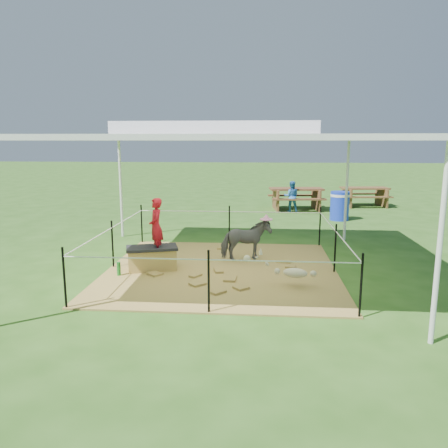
# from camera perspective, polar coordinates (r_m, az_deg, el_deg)

# --- Properties ---
(ground) EXTENTS (90.00, 90.00, 0.00)m
(ground) POSITION_cam_1_polar(r_m,az_deg,el_deg) (8.92, -0.31, -6.10)
(ground) COLOR #2D5919
(ground) RESTS_ON ground
(hay_patch) EXTENTS (4.60, 4.60, 0.03)m
(hay_patch) POSITION_cam_1_polar(r_m,az_deg,el_deg) (8.91, -0.31, -6.00)
(hay_patch) COLOR brown
(hay_patch) RESTS_ON ground
(canopy_tent) EXTENTS (6.30, 6.30, 2.90)m
(canopy_tent) POSITION_cam_1_polar(r_m,az_deg,el_deg) (8.53, -0.33, 11.47)
(canopy_tent) COLOR silver
(canopy_tent) RESTS_ON ground
(rope_fence) EXTENTS (4.54, 4.54, 1.00)m
(rope_fence) POSITION_cam_1_polar(r_m,az_deg,el_deg) (8.75, -0.32, -2.06)
(rope_fence) COLOR black
(rope_fence) RESTS_ON ground
(straw_bale) EXTENTS (1.04, 0.73, 0.42)m
(straw_bale) POSITION_cam_1_polar(r_m,az_deg,el_deg) (8.96, -9.36, -4.56)
(straw_bale) COLOR #A97E3D
(straw_bale) RESTS_ON hay_patch
(dark_cloth) EXTENTS (1.12, 0.80, 0.05)m
(dark_cloth) POSITION_cam_1_polar(r_m,az_deg,el_deg) (8.90, -9.41, -3.09)
(dark_cloth) COLOR black
(dark_cloth) RESTS_ON straw_bale
(woman) EXTENTS (0.38, 0.48, 1.14)m
(woman) POSITION_cam_1_polar(r_m,az_deg,el_deg) (8.77, -8.88, 0.32)
(woman) COLOR #B2111E
(woman) RESTS_ON straw_bale
(green_bottle) EXTENTS (0.09, 0.09, 0.26)m
(green_bottle) POSITION_cam_1_polar(r_m,az_deg,el_deg) (8.72, -13.59, -5.70)
(green_bottle) COLOR #197021
(green_bottle) RESTS_ON hay_patch
(pony) EXTENTS (1.16, 0.84, 0.89)m
(pony) POSITION_cam_1_polar(r_m,az_deg,el_deg) (9.45, 2.85, -2.15)
(pony) COLOR #494A4E
(pony) RESTS_ON hay_patch
(pink_hat) EXTENTS (0.28, 0.28, 0.13)m
(pink_hat) POSITION_cam_1_polar(r_m,az_deg,el_deg) (9.35, 2.88, 0.89)
(pink_hat) COLOR pink
(pink_hat) RESTS_ON pony
(foal) EXTENTS (1.13, 0.77, 0.57)m
(foal) POSITION_cam_1_polar(r_m,az_deg,el_deg) (7.90, 9.29, -6.09)
(foal) COLOR #C2B38D
(foal) RESTS_ON hay_patch
(trash_barrel) EXTENTS (0.65, 0.65, 0.95)m
(trash_barrel) POSITION_cam_1_polar(r_m,az_deg,el_deg) (14.94, 14.87, 2.30)
(trash_barrel) COLOR #1A37C9
(trash_barrel) RESTS_ON ground
(picnic_table_near) EXTENTS (2.13, 1.64, 0.83)m
(picnic_table_near) POSITION_cam_1_polar(r_m,az_deg,el_deg) (16.88, 9.37, 3.26)
(picnic_table_near) COLOR brown
(picnic_table_near) RESTS_ON ground
(picnic_table_far) EXTENTS (1.97, 1.52, 0.76)m
(picnic_table_far) POSITION_cam_1_polar(r_m,az_deg,el_deg) (18.41, 17.83, 3.40)
(picnic_table_far) COLOR #54341D
(picnic_table_far) RESTS_ON ground
(distant_person) EXTENTS (0.57, 0.45, 1.14)m
(distant_person) POSITION_cam_1_polar(r_m,az_deg,el_deg) (16.37, 8.79, 3.59)
(distant_person) COLOR #3479C6
(distant_person) RESTS_ON ground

